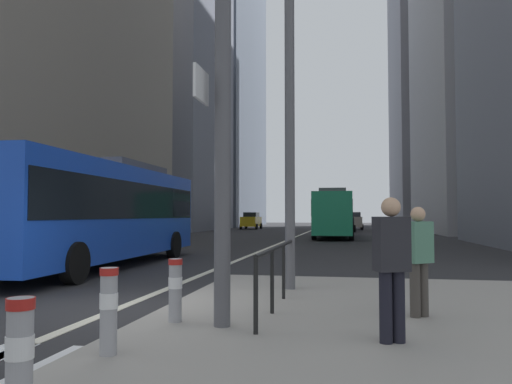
{
  "coord_description": "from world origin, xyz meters",
  "views": [
    {
      "loc": [
        3.95,
        -8.18,
        1.62
      ],
      "look_at": [
        -4.94,
        39.59,
        3.86
      ],
      "focal_mm": 35.29,
      "sensor_mm": 36.0,
      "label": 1
    }
  ],
  "objects_px": {
    "bollard_left": "(109,306)",
    "pedestrian_waiting": "(392,262)",
    "street_lamp_post": "(289,36)",
    "bollard_front": "(20,355)",
    "traffic_signal_gantry": "(96,42)",
    "car_receding_far": "(353,221)",
    "pedestrian_walking": "(419,256)",
    "car_oncoming_mid": "(251,221)",
    "car_receding_near": "(345,222)",
    "city_bus_blue_oncoming": "(100,208)",
    "bollard_right": "(175,287)",
    "city_bus_red_receding": "(334,212)"
  },
  "relations": [
    {
      "from": "car_oncoming_mid",
      "to": "pedestrian_walking",
      "type": "bearing_deg",
      "value": -76.19
    },
    {
      "from": "bollard_left",
      "to": "pedestrian_walking",
      "type": "height_order",
      "value": "pedestrian_walking"
    },
    {
      "from": "city_bus_red_receding",
      "to": "bollard_right",
      "type": "distance_m",
      "value": 29.83
    },
    {
      "from": "car_oncoming_mid",
      "to": "car_receding_near",
      "type": "bearing_deg",
      "value": -34.8
    },
    {
      "from": "pedestrian_waiting",
      "to": "pedestrian_walking",
      "type": "bearing_deg",
      "value": 72.36
    },
    {
      "from": "car_receding_far",
      "to": "pedestrian_waiting",
      "type": "relative_size",
      "value": 2.68
    },
    {
      "from": "car_receding_far",
      "to": "pedestrian_waiting",
      "type": "height_order",
      "value": "car_receding_far"
    },
    {
      "from": "traffic_signal_gantry",
      "to": "bollard_left",
      "type": "height_order",
      "value": "traffic_signal_gantry"
    },
    {
      "from": "city_bus_blue_oncoming",
      "to": "bollard_right",
      "type": "relative_size",
      "value": 13.23
    },
    {
      "from": "traffic_signal_gantry",
      "to": "bollard_front",
      "type": "xyz_separation_m",
      "value": [
        1.27,
        -3.34,
        -3.44
      ]
    },
    {
      "from": "pedestrian_walking",
      "to": "bollard_left",
      "type": "bearing_deg",
      "value": -142.77
    },
    {
      "from": "car_receding_far",
      "to": "bollard_left",
      "type": "distance_m",
      "value": 52.15
    },
    {
      "from": "city_bus_blue_oncoming",
      "to": "car_receding_near",
      "type": "xyz_separation_m",
      "value": [
        7.19,
        35.5,
        -0.85
      ]
    },
    {
      "from": "car_oncoming_mid",
      "to": "pedestrian_walking",
      "type": "xyz_separation_m",
      "value": [
        12.25,
        -49.85,
        0.04
      ]
    },
    {
      "from": "car_receding_near",
      "to": "bollard_front",
      "type": "bearing_deg",
      "value": -92.22
    },
    {
      "from": "city_bus_red_receding",
      "to": "pedestrian_walking",
      "type": "relative_size",
      "value": 6.86
    },
    {
      "from": "traffic_signal_gantry",
      "to": "car_receding_far",
      "type": "bearing_deg",
      "value": 85.51
    },
    {
      "from": "car_receding_near",
      "to": "street_lamp_post",
      "type": "bearing_deg",
      "value": -91.04
    },
    {
      "from": "city_bus_blue_oncoming",
      "to": "car_receding_far",
      "type": "relative_size",
      "value": 2.54
    },
    {
      "from": "bollard_right",
      "to": "bollard_front",
      "type": "bearing_deg",
      "value": -88.15
    },
    {
      "from": "car_oncoming_mid",
      "to": "bollard_front",
      "type": "relative_size",
      "value": 4.63
    },
    {
      "from": "car_oncoming_mid",
      "to": "pedestrian_waiting",
      "type": "relative_size",
      "value": 2.47
    },
    {
      "from": "car_receding_near",
      "to": "bollard_front",
      "type": "xyz_separation_m",
      "value": [
        -1.82,
        -46.81,
        -0.34
      ]
    },
    {
      "from": "car_receding_far",
      "to": "traffic_signal_gantry",
      "type": "bearing_deg",
      "value": -94.49
    },
    {
      "from": "city_bus_red_receding",
      "to": "traffic_signal_gantry",
      "type": "distance_m",
      "value": 30.12
    },
    {
      "from": "city_bus_blue_oncoming",
      "to": "car_oncoming_mid",
      "type": "bearing_deg",
      "value": 94.82
    },
    {
      "from": "traffic_signal_gantry",
      "to": "pedestrian_waiting",
      "type": "height_order",
      "value": "traffic_signal_gantry"
    },
    {
      "from": "traffic_signal_gantry",
      "to": "pedestrian_waiting",
      "type": "bearing_deg",
      "value": -6.59
    },
    {
      "from": "bollard_front",
      "to": "bollard_left",
      "type": "height_order",
      "value": "bollard_left"
    },
    {
      "from": "bollard_left",
      "to": "pedestrian_walking",
      "type": "relative_size",
      "value": 0.57
    },
    {
      "from": "car_oncoming_mid",
      "to": "pedestrian_walking",
      "type": "distance_m",
      "value": 51.33
    },
    {
      "from": "street_lamp_post",
      "to": "pedestrian_waiting",
      "type": "distance_m",
      "value": 6.04
    },
    {
      "from": "bollard_right",
      "to": "pedestrian_walking",
      "type": "xyz_separation_m",
      "value": [
        3.37,
        0.97,
        0.4
      ]
    },
    {
      "from": "street_lamp_post",
      "to": "bollard_right",
      "type": "height_order",
      "value": "street_lamp_post"
    },
    {
      "from": "bollard_front",
      "to": "pedestrian_walking",
      "type": "relative_size",
      "value": 0.56
    },
    {
      "from": "bollard_right",
      "to": "car_receding_far",
      "type": "bearing_deg",
      "value": 86.81
    },
    {
      "from": "bollard_left",
      "to": "pedestrian_waiting",
      "type": "height_order",
      "value": "pedestrian_waiting"
    },
    {
      "from": "bollard_right",
      "to": "pedestrian_waiting",
      "type": "xyz_separation_m",
      "value": [
        2.86,
        -0.63,
        0.45
      ]
    },
    {
      "from": "pedestrian_walking",
      "to": "pedestrian_waiting",
      "type": "bearing_deg",
      "value": -107.64
    },
    {
      "from": "bollard_left",
      "to": "pedestrian_waiting",
      "type": "relative_size",
      "value": 0.54
    },
    {
      "from": "street_lamp_post",
      "to": "bollard_front",
      "type": "distance_m",
      "value": 8.37
    },
    {
      "from": "street_lamp_post",
      "to": "bollard_left",
      "type": "distance_m",
      "value": 7.0
    },
    {
      "from": "car_oncoming_mid",
      "to": "car_receding_near",
      "type": "relative_size",
      "value": 0.96
    },
    {
      "from": "pedestrian_waiting",
      "to": "pedestrian_walking",
      "type": "distance_m",
      "value": 1.67
    },
    {
      "from": "bollard_left",
      "to": "bollard_right",
      "type": "xyz_separation_m",
      "value": [
        0.14,
        1.69,
        -0.03
      ]
    },
    {
      "from": "street_lamp_post",
      "to": "pedestrian_walking",
      "type": "bearing_deg",
      "value": -48.15
    },
    {
      "from": "car_receding_near",
      "to": "city_bus_red_receding",
      "type": "bearing_deg",
      "value": -92.83
    },
    {
      "from": "city_bus_blue_oncoming",
      "to": "pedestrian_walking",
      "type": "distance_m",
      "value": 11.04
    },
    {
      "from": "car_receding_far",
      "to": "street_lamp_post",
      "type": "distance_m",
      "value": 47.21
    },
    {
      "from": "bollard_left",
      "to": "pedestrian_walking",
      "type": "bearing_deg",
      "value": 37.23
    }
  ]
}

